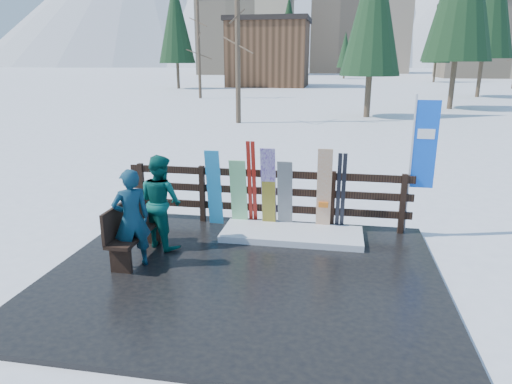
% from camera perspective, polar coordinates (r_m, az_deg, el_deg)
% --- Properties ---
extents(ground, '(700.00, 700.00, 0.00)m').
position_cam_1_polar(ground, '(7.22, -1.58, -10.60)').
color(ground, white).
rests_on(ground, ground).
extents(deck, '(6.00, 5.00, 0.08)m').
position_cam_1_polar(deck, '(7.20, -1.58, -10.31)').
color(deck, black).
rests_on(deck, ground).
extents(fence, '(5.60, 0.10, 1.15)m').
position_cam_1_polar(fence, '(8.98, 1.23, -0.12)').
color(fence, black).
rests_on(fence, deck).
extents(snow_patch, '(2.59, 1.00, 0.12)m').
position_cam_1_polar(snow_patch, '(8.53, 4.50, -5.29)').
color(snow_patch, white).
rests_on(snow_patch, deck).
extents(bench, '(0.41, 1.50, 0.97)m').
position_cam_1_polar(bench, '(7.81, -15.26, -4.31)').
color(bench, black).
rests_on(bench, deck).
extents(snowboard_0, '(0.28, 0.28, 1.54)m').
position_cam_1_polar(snowboard_0, '(8.94, -5.26, 0.49)').
color(snowboard_0, '#2998D6').
rests_on(snowboard_0, deck).
extents(snowboard_1, '(0.32, 0.28, 1.37)m').
position_cam_1_polar(snowboard_1, '(8.85, -2.18, -0.20)').
color(snowboard_1, white).
rests_on(snowboard_1, deck).
extents(snowboard_2, '(0.26, 0.21, 1.42)m').
position_cam_1_polar(snowboard_2, '(8.74, 1.59, -0.21)').
color(snowboard_2, yellow).
rests_on(snowboard_2, deck).
extents(snowboard_3, '(0.28, 0.38, 1.63)m').
position_cam_1_polar(snowboard_3, '(8.71, 1.58, 0.43)').
color(snowboard_3, white).
rests_on(snowboard_3, deck).
extents(snowboard_4, '(0.28, 0.30, 1.38)m').
position_cam_1_polar(snowboard_4, '(8.71, 3.63, -0.45)').
color(snowboard_4, black).
rests_on(snowboard_4, deck).
extents(snowboard_5, '(0.27, 0.24, 1.64)m').
position_cam_1_polar(snowboard_5, '(8.62, 8.50, 0.13)').
color(snowboard_5, silver).
rests_on(snowboard_5, deck).
extents(ski_pair_a, '(0.16, 0.35, 1.73)m').
position_cam_1_polar(ski_pair_a, '(8.82, -0.52, 0.99)').
color(ski_pair_a, red).
rests_on(ski_pair_a, deck).
extents(ski_pair_b, '(0.17, 0.22, 1.55)m').
position_cam_1_polar(ski_pair_b, '(8.70, 10.56, -0.11)').
color(ski_pair_b, black).
rests_on(ski_pair_b, deck).
extents(rental_flag, '(0.45, 0.04, 2.60)m').
position_cam_1_polar(rental_flag, '(8.84, 19.98, 4.96)').
color(rental_flag, silver).
rests_on(rental_flag, deck).
extents(person_front, '(0.69, 0.66, 1.59)m').
position_cam_1_polar(person_front, '(7.38, -15.30, -3.23)').
color(person_front, '#124958').
rests_on(person_front, deck).
extents(person_back, '(1.00, 0.94, 1.64)m').
position_cam_1_polar(person_back, '(8.06, -11.80, -1.17)').
color(person_back, '#0A5249').
rests_on(person_back, deck).
extents(resort_buildings, '(73.00, 87.60, 22.60)m').
position_cam_1_polar(resort_buildings, '(121.90, 10.59, 18.89)').
color(resort_buildings, tan).
rests_on(resort_buildings, ground).
extents(trees, '(42.29, 68.61, 13.87)m').
position_cam_1_polar(trees, '(53.58, 14.06, 18.61)').
color(trees, '#382B1E').
rests_on(trees, ground).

